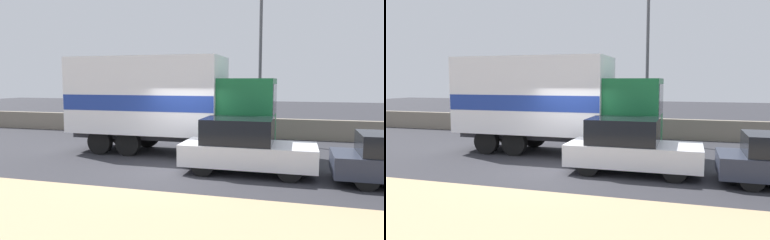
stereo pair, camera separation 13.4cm
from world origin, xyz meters
TOP-DOWN VIEW (x-y plane):
  - ground_plane at (0.00, 0.00)m, footprint 80.00×80.00m
  - dirt_shoulder_foreground at (0.00, -5.01)m, footprint 60.00×5.46m
  - stone_wall_backdrop at (0.00, 7.36)m, footprint 60.00×0.35m
  - street_lamp at (1.94, 6.20)m, footprint 0.56×0.28m
  - box_truck at (-1.29, 2.61)m, footprint 7.58×2.56m
  - car_hatchback at (2.12, 0.33)m, footprint 3.90×1.74m

SIDE VIEW (x-z plane):
  - ground_plane at x=0.00m, z-range 0.00..0.00m
  - dirt_shoulder_foreground at x=0.00m, z-range 0.00..0.04m
  - stone_wall_backdrop at x=0.00m, z-range 0.00..0.94m
  - car_hatchback at x=2.12m, z-range -0.02..1.60m
  - box_truck at x=-1.29m, z-range 0.19..3.79m
  - street_lamp at x=1.94m, z-range 0.57..8.67m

